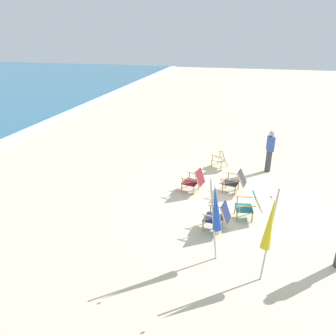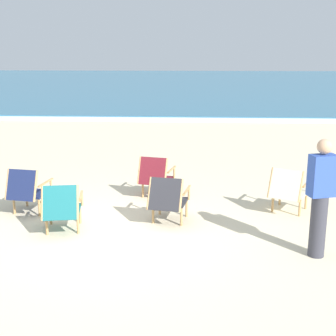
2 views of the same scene
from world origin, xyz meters
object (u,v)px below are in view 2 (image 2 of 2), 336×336
beach_chair_back_left (168,198)px  person_by_waterline (320,197)px  beach_chair_far_center (62,207)px  beach_chair_mid_center (27,190)px  beach_chair_front_right (288,189)px  beach_chair_back_right (155,176)px

beach_chair_back_left → person_by_waterline: person_by_waterline is taller
person_by_waterline → beach_chair_far_center: bearing=170.3°
person_by_waterline → beach_chair_mid_center: bearing=162.3°
beach_chair_back_left → beach_chair_front_right: bearing=16.5°
beach_chair_mid_center → beach_chair_far_center: (0.82, -0.81, -0.01)m
beach_chair_back_left → person_by_waterline: size_ratio=0.51×
beach_chair_back_right → beach_chair_mid_center: bearing=-154.1°
beach_chair_back_right → person_by_waterline: (2.40, -2.46, 0.41)m
beach_chair_far_center → person_by_waterline: person_by_waterline is taller
beach_chair_mid_center → beach_chair_back_left: 2.43m
beach_chair_mid_center → beach_chair_far_center: bearing=-44.8°
beach_chair_front_right → beach_chair_mid_center: beach_chair_mid_center is taller
beach_chair_mid_center → beach_chair_back_left: beach_chair_mid_center is taller
person_by_waterline → beach_chair_back_left: bearing=151.9°
beach_chair_mid_center → beach_chair_far_center: size_ratio=0.99×
beach_chair_far_center → beach_chair_back_left: size_ratio=1.00×
beach_chair_far_center → person_by_waterline: size_ratio=0.50×
beach_chair_front_right → beach_chair_back_right: bearing=162.3°
beach_chair_back_right → beach_chair_back_left: beach_chair_back_right is taller
beach_chair_front_right → person_by_waterline: person_by_waterline is taller
beach_chair_back_left → beach_chair_far_center: bearing=-163.0°
beach_chair_front_right → beach_chair_back_left: bearing=-163.5°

